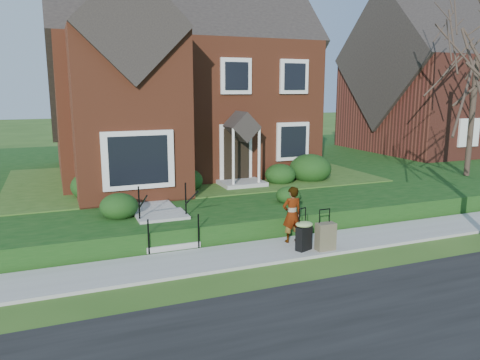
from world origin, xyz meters
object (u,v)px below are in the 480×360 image
woman (292,214)px  suitcase_black (304,234)px  suitcase_olive (326,236)px  front_steps (165,225)px

woman → suitcase_black: bearing=89.7°
woman → suitcase_olive: woman is taller
front_steps → suitcase_olive: bearing=-33.2°
suitcase_black → suitcase_olive: suitcase_black is taller
front_steps → suitcase_black: front_steps is taller
suitcase_black → suitcase_olive: 0.56m
woman → suitcase_olive: bearing=121.0°
front_steps → woman: 3.47m
front_steps → suitcase_olive: size_ratio=1.89×
suitcase_olive → suitcase_black: bearing=160.1°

